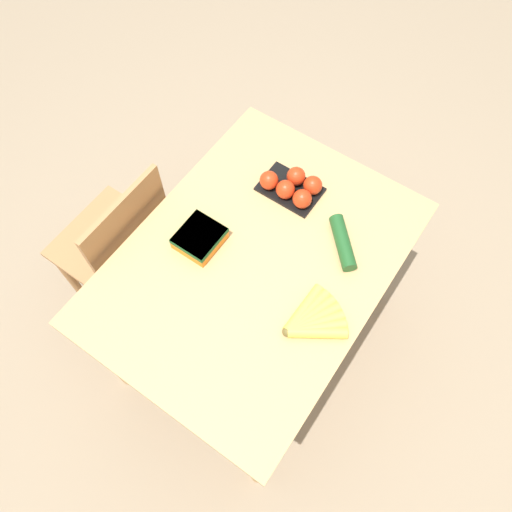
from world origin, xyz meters
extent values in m
plane|color=gray|center=(0.00, 0.00, 0.00)|extent=(12.00, 12.00, 0.00)
cube|color=tan|center=(0.00, 0.00, 0.76)|extent=(1.13, 0.84, 0.03)
cylinder|color=tan|center=(-0.51, -0.36, 0.37)|extent=(0.06, 0.06, 0.74)
cylinder|color=tan|center=(0.51, -0.36, 0.37)|extent=(0.06, 0.06, 0.74)
cylinder|color=tan|center=(-0.51, 0.36, 0.37)|extent=(0.06, 0.06, 0.74)
cylinder|color=tan|center=(0.51, 0.36, 0.37)|extent=(0.06, 0.06, 0.74)
cube|color=#A87547|center=(-0.14, 0.65, 0.44)|extent=(0.42, 0.40, 0.03)
cube|color=#A87547|center=(-0.14, 0.46, 0.68)|extent=(0.39, 0.02, 0.45)
cylinder|color=#A87547|center=(0.04, 0.82, 0.22)|extent=(0.04, 0.04, 0.43)
cylinder|color=#A87547|center=(-0.32, 0.82, 0.22)|extent=(0.04, 0.04, 0.43)
cylinder|color=#A87547|center=(0.04, 0.48, 0.22)|extent=(0.04, 0.04, 0.43)
cylinder|color=#A87547|center=(-0.32, 0.48, 0.22)|extent=(0.04, 0.04, 0.43)
sphere|color=brown|center=(-0.16, -0.23, 0.79)|extent=(0.03, 0.03, 0.03)
cylinder|color=#DBCC47|center=(-0.11, -0.31, 0.79)|extent=(0.14, 0.18, 0.04)
cylinder|color=#DBCC47|center=(-0.10, -0.30, 0.79)|extent=(0.16, 0.16, 0.04)
cylinder|color=#DBCC47|center=(-0.09, -0.29, 0.79)|extent=(0.17, 0.15, 0.04)
cylinder|color=#DBCC47|center=(-0.08, -0.28, 0.79)|extent=(0.18, 0.12, 0.04)
cylinder|color=#DBCC47|center=(-0.07, -0.26, 0.79)|extent=(0.19, 0.10, 0.04)
cylinder|color=#DBCC47|center=(-0.07, -0.25, 0.79)|extent=(0.19, 0.07, 0.04)
cylinder|color=#DBCC47|center=(-0.07, -0.23, 0.79)|extent=(0.19, 0.04, 0.04)
cube|color=black|center=(0.31, 0.06, 0.78)|extent=(0.15, 0.22, 0.01)
sphere|color=red|center=(0.28, -0.01, 0.82)|extent=(0.07, 0.07, 0.07)
sphere|color=red|center=(0.35, -0.01, 0.82)|extent=(0.07, 0.07, 0.07)
sphere|color=red|center=(0.28, 0.06, 0.82)|extent=(0.07, 0.07, 0.07)
sphere|color=red|center=(0.35, 0.06, 0.82)|extent=(0.07, 0.07, 0.07)
sphere|color=red|center=(0.28, 0.13, 0.82)|extent=(0.07, 0.07, 0.07)
cube|color=orange|center=(-0.05, 0.20, 0.80)|extent=(0.15, 0.14, 0.05)
cube|color=#145123|center=(-0.05, 0.20, 0.82)|extent=(0.15, 0.14, 0.02)
cylinder|color=#1E5123|center=(0.21, -0.21, 0.80)|extent=(0.18, 0.18, 0.05)
camera|label=1|loc=(-0.64, -0.44, 2.29)|focal=35.00mm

